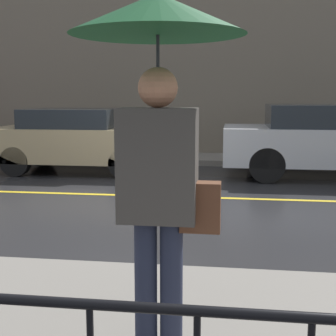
% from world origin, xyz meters
% --- Properties ---
extents(ground_plane, '(80.00, 80.00, 0.00)m').
position_xyz_m(ground_plane, '(0.00, 0.00, 0.00)').
color(ground_plane, '#262628').
extents(sidewalk_far, '(28.00, 1.61, 0.14)m').
position_xyz_m(sidewalk_far, '(0.00, 4.48, 0.07)').
color(sidewalk_far, slate).
rests_on(sidewalk_far, ground_plane).
extents(lane_marking, '(25.20, 0.12, 0.01)m').
position_xyz_m(lane_marking, '(0.00, 0.00, 0.00)').
color(lane_marking, gold).
rests_on(lane_marking, ground_plane).
extents(building_storefront, '(28.00, 0.30, 6.26)m').
position_xyz_m(building_storefront, '(0.00, 5.44, 3.13)').
color(building_storefront, '#706656').
rests_on(building_storefront, ground_plane).
extents(pedestrian, '(1.02, 1.02, 2.17)m').
position_xyz_m(pedestrian, '(1.26, -5.19, 1.82)').
color(pedestrian, '#23283D').
rests_on(pedestrian, sidewalk_near).
extents(car_tan, '(3.91, 1.74, 1.45)m').
position_xyz_m(car_tan, '(-1.80, 2.39, 0.75)').
color(car_tan, tan).
rests_on(car_tan, ground_plane).
extents(car_silver, '(4.63, 1.89, 1.56)m').
position_xyz_m(car_silver, '(3.79, 2.39, 0.81)').
color(car_silver, '#B2B5BA').
rests_on(car_silver, ground_plane).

